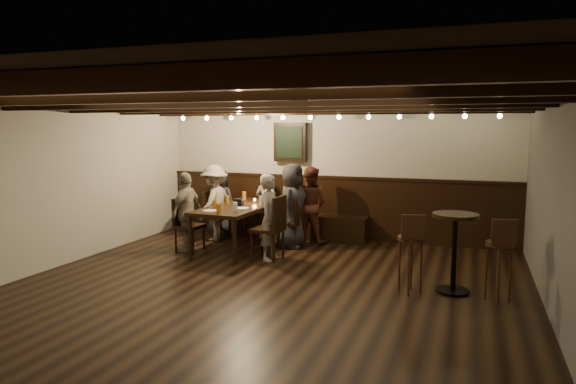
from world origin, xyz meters
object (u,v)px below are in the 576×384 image
at_px(person_bench_right, 310,205).
at_px(person_right_far, 270,218).
at_px(bar_stool_right, 498,270).
at_px(bar_stool_left, 410,264).
at_px(person_bench_left, 220,202).
at_px(high_top_table, 455,241).
at_px(person_left_far, 187,212).
at_px(dining_table, 240,209).
at_px(person_right_near, 292,206).
at_px(chair_left_far, 189,235).
at_px(person_left_near, 215,203).
at_px(chair_left_near, 216,225).
at_px(person_bench_centre, 267,205).
at_px(chair_right_far, 269,240).
at_px(chair_right_near, 290,231).

relative_size(person_bench_right, person_right_far, 1.02).
bearing_deg(bar_stool_right, bar_stool_left, 168.65).
xyz_separation_m(person_bench_left, high_top_table, (4.29, -2.12, 0.02)).
relative_size(person_left_far, bar_stool_right, 1.30).
distance_m(dining_table, high_top_table, 3.63).
xyz_separation_m(person_right_near, high_top_table, (2.66, -1.61, -0.06)).
relative_size(person_bench_left, person_left_far, 0.96).
bearing_deg(chair_left_far, person_left_near, -178.00).
height_order(chair_left_near, bar_stool_right, bar_stool_right).
distance_m(person_bench_left, bar_stool_left, 4.46).
bearing_deg(person_bench_centre, chair_right_far, 115.67).
height_order(dining_table, chair_right_near, chair_right_near).
bearing_deg(chair_right_near, bar_stool_left, -127.25).
xyz_separation_m(chair_left_near, person_left_near, (-0.03, 0.00, 0.41)).
height_order(chair_right_far, person_left_near, person_left_near).
xyz_separation_m(high_top_table, bar_stool_right, (0.50, -0.16, -0.28)).
xyz_separation_m(chair_right_far, person_right_far, (0.03, -0.00, 0.36)).
relative_size(chair_right_far, person_left_near, 0.73).
xyz_separation_m(chair_right_far, person_left_far, (-1.47, 0.06, 0.35)).
bearing_deg(bar_stool_left, person_left_far, 149.86).
xyz_separation_m(chair_left_far, bar_stool_right, (4.67, -0.92, 0.10)).
bearing_deg(chair_right_near, chair_left_near, 90.00).
xyz_separation_m(person_bench_centre, person_left_far, (-0.81, -1.47, 0.05)).
height_order(chair_left_far, person_bench_left, person_bench_left).
relative_size(chair_left_near, person_bench_left, 0.71).
relative_size(chair_left_far, person_bench_centre, 0.73).
height_order(person_bench_centre, person_right_far, person_right_far).
xyz_separation_m(chair_left_near, chair_right_far, (1.40, -0.96, 0.03)).
distance_m(chair_left_near, person_bench_left, 0.60).
bearing_deg(bar_stool_right, chair_left_near, 144.35).
height_order(chair_left_near, high_top_table, high_top_table).
height_order(person_bench_left, person_right_near, person_right_near).
xyz_separation_m(chair_left_near, person_right_far, (1.43, -0.96, 0.39)).
bearing_deg(bar_stool_right, person_bench_centre, 134.23).
height_order(chair_left_far, person_left_near, person_left_near).
height_order(chair_left_near, bar_stool_left, bar_stool_left).
distance_m(chair_right_near, chair_right_far, 0.90).
relative_size(person_left_far, person_right_near, 0.92).
distance_m(person_right_far, bar_stool_right, 3.33).
bearing_deg(person_left_far, chair_right_near, 121.50).
xyz_separation_m(chair_left_far, person_bench_right, (1.67, 1.28, 0.40)).
xyz_separation_m(person_bench_centre, bar_stool_right, (3.89, -2.39, -0.23)).
bearing_deg(person_bench_centre, bar_stool_right, 150.71).
bearing_deg(chair_right_near, person_left_far, 121.50).
distance_m(chair_right_near, person_right_far, 0.98).
bearing_deg(person_left_far, high_top_table, 81.94).
relative_size(high_top_table, bar_stool_left, 0.99).
bearing_deg(chair_right_far, person_right_far, -90.00).
xyz_separation_m(chair_left_near, bar_stool_right, (4.63, -1.82, 0.10)).
distance_m(person_bench_right, bar_stool_left, 3.03).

